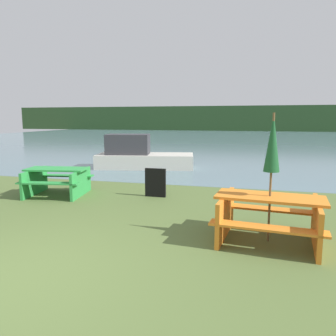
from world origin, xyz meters
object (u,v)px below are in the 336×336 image
object	(u,v)px
picnic_table_green	(57,179)
boat	(140,156)
umbrella_darkgreen	(272,144)
signboard	(155,183)
picnic_table_orange	(269,214)

from	to	relation	value
picnic_table_green	boat	size ratio (longest dim) A/B	0.42
umbrella_darkgreen	signboard	distance (m)	3.93
picnic_table_orange	boat	bearing A→B (deg)	123.81
picnic_table_orange	picnic_table_green	size ratio (longest dim) A/B	1.05
boat	umbrella_darkgreen	bearing A→B (deg)	-67.77
picnic_table_green	signboard	xyz separation A→B (m)	(2.59, 0.48, -0.06)
picnic_table_orange	signboard	distance (m)	3.73
picnic_table_green	picnic_table_orange	bearing A→B (deg)	-20.97
boat	picnic_table_green	bearing A→B (deg)	-107.01
picnic_table_green	umbrella_darkgreen	size ratio (longest dim) A/B	0.83
boat	signboard	bearing A→B (deg)	-77.52
umbrella_darkgreen	picnic_table_orange	bearing A→B (deg)	-153.43
picnic_table_orange	boat	world-z (taller)	boat
umbrella_darkgreen	picnic_table_green	bearing A→B (deg)	159.03
umbrella_darkgreen	boat	size ratio (longest dim) A/B	0.51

